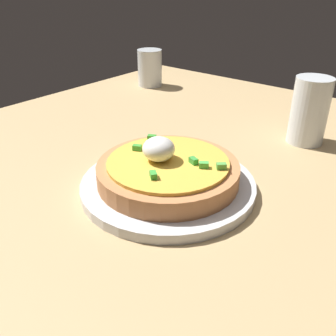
{
  "coord_description": "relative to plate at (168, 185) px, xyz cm",
  "views": [
    {
      "loc": [
        26.82,
        -49.96,
        30.61
      ],
      "look_at": [
        -1.55,
        -15.14,
        6.31
      ],
      "focal_mm": 39.31,
      "sensor_mm": 36.0,
      "label": 1
    }
  ],
  "objects": [
    {
      "name": "cup_far",
      "position": [
        -37.62,
        38.52,
        3.83
      ],
      "size": [
        6.41,
        6.41,
        9.41
      ],
      "color": "silver",
      "rests_on": "dining_table"
    },
    {
      "name": "dining_table",
      "position": [
        1.55,
        15.14,
        -2.16
      ],
      "size": [
        106.18,
        87.23,
        2.88
      ],
      "primitive_type": "cube",
      "color": "tan",
      "rests_on": "ground"
    },
    {
      "name": "cup_near",
      "position": [
        8.8,
        28.54,
        4.65
      ],
      "size": [
        6.4,
        6.4,
        11.77
      ],
      "color": "silver",
      "rests_on": "dining_table"
    },
    {
      "name": "plate",
      "position": [
        0.0,
        0.0,
        0.0
      ],
      "size": [
        24.65,
        24.65,
        1.43
      ],
      "primitive_type": "cylinder",
      "color": "silver",
      "rests_on": "dining_table"
    },
    {
      "name": "pizza",
      "position": [
        -0.06,
        -0.03,
        2.41
      ],
      "size": [
        19.85,
        19.85,
        6.44
      ],
      "color": "#BF7C4B",
      "rests_on": "plate"
    }
  ]
}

